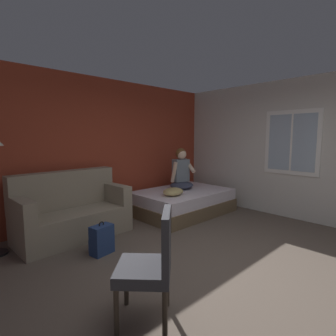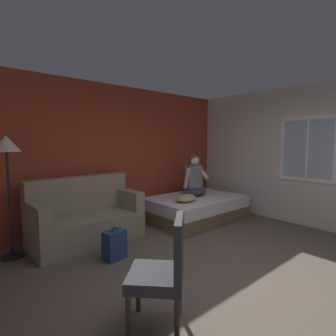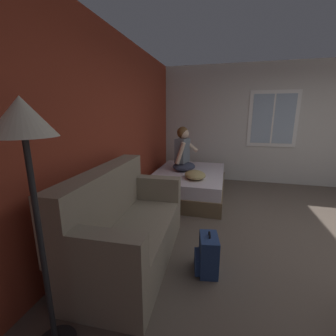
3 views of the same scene
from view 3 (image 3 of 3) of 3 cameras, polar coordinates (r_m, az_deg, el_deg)
wall_back_accent at (r=3.28m, az=-14.80°, el=8.76°), size 10.47×0.16×2.70m
wall_side_with_window at (r=5.82m, az=28.67°, el=9.54°), size 0.19×7.18×2.70m
bed at (r=4.55m, az=5.28°, el=-3.89°), size 1.98×1.37×0.48m
couch at (r=2.59m, az=-10.79°, el=-14.49°), size 1.74×0.90×1.04m
person_seated at (r=4.53m, az=3.89°, el=3.87°), size 0.61×0.55×0.88m
backpack at (r=2.50m, az=9.99°, el=-20.90°), size 0.33×0.27×0.46m
throw_pillow at (r=4.00m, az=6.89°, el=-1.73°), size 0.57×0.50×0.14m
cell_phone at (r=4.20m, az=5.73°, el=-1.86°), size 0.12×0.16×0.01m
floor_lamp at (r=1.49m, az=-32.34°, el=4.74°), size 0.36×0.36×1.70m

